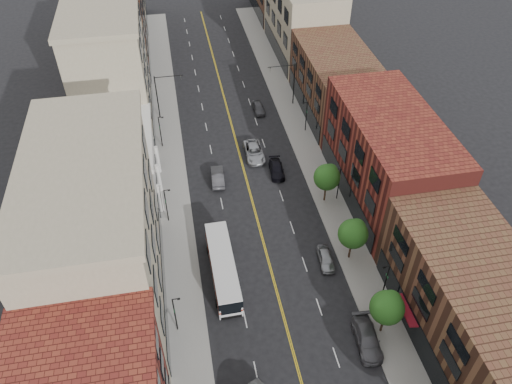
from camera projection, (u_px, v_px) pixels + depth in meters
ground at (302, 384)px, 46.65m from camera, size 220.00×220.00×0.00m
sidewalk_left at (171, 166)px, 70.89m from camera, size 4.00×110.00×0.15m
sidewalk_right at (307, 150)px, 73.67m from camera, size 4.00×110.00×0.15m
bldg_l_tanoffice at (102, 243)px, 47.83m from camera, size 10.00×22.00×18.00m
bldg_l_white at (115, 168)px, 64.37m from camera, size 10.00×14.00×8.00m
bldg_l_far_a at (111, 70)px, 73.52m from camera, size 10.00×20.00×18.00m
bldg_l_far_b at (116, 25)px, 89.19m from camera, size 10.00×20.00×15.00m
bldg_r_near at (485, 324)px, 45.69m from camera, size 10.00×26.00×10.00m
bldg_r_mid at (387, 158)px, 62.63m from camera, size 10.00×22.00×12.00m
bldg_r_far_a at (336, 83)px, 78.71m from camera, size 10.00×20.00×10.00m
bldg_r_far_b at (303, 18)px, 92.79m from camera, size 10.00×22.00×14.00m
tree_r_1 at (388, 306)px, 48.19m from camera, size 3.40×3.40×5.59m
tree_r_2 at (354, 233)px, 55.53m from camera, size 3.40×3.40×5.59m
tree_r_3 at (328, 176)px, 62.87m from camera, size 3.40×3.40×5.59m
lamp_l_1 at (175, 313)px, 49.02m from camera, size 0.81×0.55×5.05m
lamp_l_2 at (166, 204)px, 60.76m from camera, size 0.81×0.55×5.05m
lamp_l_3 at (160, 130)px, 72.50m from camera, size 0.81×0.55×5.05m
lamp_r_1 at (386, 280)px, 52.06m from camera, size 0.81×0.55×5.05m
lamp_r_2 at (339, 182)px, 63.80m from camera, size 0.81×0.55×5.05m
lamp_r_3 at (306, 115)px, 75.55m from camera, size 0.81×0.55×5.05m
signal_mast_left at (161, 92)px, 77.35m from camera, size 4.49×0.18×7.20m
signal_mast_right at (290, 80)px, 80.21m from camera, size 4.49×0.18×7.20m
city_bus at (223, 267)px, 54.98m from camera, size 2.88×11.59×2.97m
car_parked_mid at (367, 339)px, 49.33m from camera, size 2.65×5.62×1.59m
car_parked_far at (326, 259)px, 57.21m from camera, size 1.97×4.17×1.38m
car_lane_behind at (218, 176)px, 68.04m from camera, size 1.95×4.89×1.58m
car_lane_a at (277, 169)px, 69.39m from camera, size 2.20×4.76×1.35m
car_lane_b at (254, 152)px, 72.21m from camera, size 2.74×5.83×1.61m
car_lane_c at (259, 108)px, 81.20m from camera, size 1.68×4.14×1.41m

